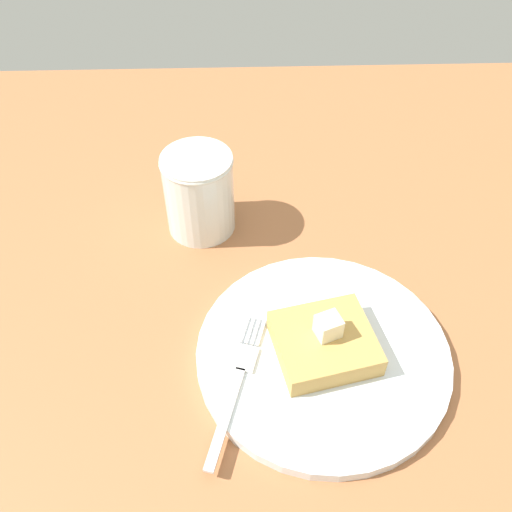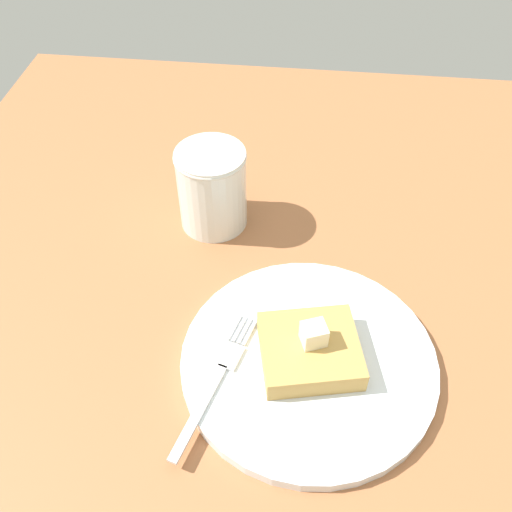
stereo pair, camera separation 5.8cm
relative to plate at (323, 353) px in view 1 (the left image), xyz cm
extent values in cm
cube|color=#9E613A|center=(-0.81, -8.40, -1.68)|extent=(114.68, 114.68, 1.92)
cylinder|color=silver|center=(0.00, 0.00, -0.09)|extent=(24.34, 24.34, 1.26)
torus|color=navy|center=(0.00, 0.00, 0.14)|extent=(24.34, 24.34, 0.80)
cube|color=tan|center=(0.00, 0.00, 1.73)|extent=(9.99, 10.60, 2.38)
cube|color=#F2EBC6|center=(0.25, -0.19, 4.01)|extent=(2.63, 2.75, 2.19)
cube|color=silver|center=(-6.75, 9.31, 0.72)|extent=(9.85, 3.66, 0.36)
cube|color=silver|center=(-0.61, 7.52, 0.72)|extent=(3.30, 2.89, 0.36)
cube|color=silver|center=(2.51, 7.47, 0.72)|extent=(3.16, 1.20, 0.36)
cube|color=silver|center=(2.35, 6.95, 0.72)|extent=(3.16, 1.20, 0.36)
cube|color=silver|center=(2.20, 6.42, 0.72)|extent=(3.16, 1.20, 0.36)
cube|color=silver|center=(2.04, 5.89, 0.72)|extent=(3.16, 1.20, 0.36)
cylinder|color=#57230F|center=(19.02, 12.27, 2.03)|extent=(7.26, 7.26, 5.49)
cylinder|color=silver|center=(19.02, 12.27, 4.25)|extent=(7.89, 7.89, 9.93)
torus|color=silver|center=(19.02, 12.27, 8.76)|extent=(8.08, 8.08, 0.50)
camera|label=1|loc=(-30.49, 7.43, 46.43)|focal=40.00mm
camera|label=2|loc=(-30.25, 1.59, 46.43)|focal=40.00mm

